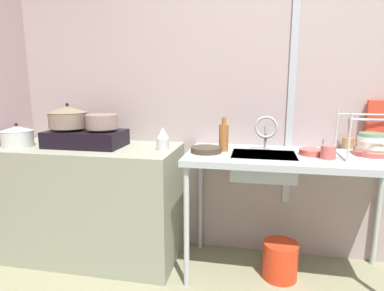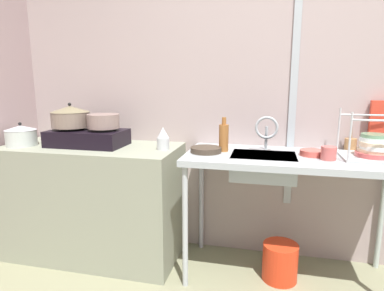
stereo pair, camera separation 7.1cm
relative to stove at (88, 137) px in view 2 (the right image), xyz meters
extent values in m
cube|color=#A69592|center=(1.49, 0.35, 0.49)|extent=(5.09, 0.10, 2.78)
cube|color=#A5AFB4|center=(1.44, 0.29, 0.63)|extent=(0.05, 0.01, 2.22)
cube|color=gray|center=(0.02, 0.00, -0.48)|extent=(1.28, 0.59, 0.84)
cube|color=#A5AFB4|center=(1.43, 0.00, -0.08)|extent=(1.35, 0.59, 0.04)
cylinder|color=#ACB4B9|center=(0.80, -0.26, -0.50)|extent=(0.04, 0.04, 0.80)
cylinder|color=#ABACBA|center=(0.80, 0.26, -0.50)|extent=(0.04, 0.04, 0.80)
cylinder|color=#A7B5B1|center=(2.07, 0.26, -0.50)|extent=(0.04, 0.04, 0.80)
cube|color=black|center=(0.00, 0.00, 0.00)|extent=(0.54, 0.31, 0.12)
cylinder|color=black|center=(-0.13, 0.00, 0.06)|extent=(0.17, 0.17, 0.02)
cylinder|color=black|center=(0.13, 0.00, 0.06)|extent=(0.17, 0.17, 0.02)
cylinder|color=#7B695D|center=(-0.13, 0.00, 0.13)|extent=(0.27, 0.27, 0.11)
cone|color=#776E50|center=(-0.13, 0.00, 0.20)|extent=(0.28, 0.28, 0.04)
sphere|color=black|center=(-0.13, 0.00, 0.24)|extent=(0.02, 0.02, 0.02)
cylinder|color=gray|center=(0.13, 0.00, 0.12)|extent=(0.22, 0.22, 0.10)
cylinder|color=silver|center=(-0.48, -0.10, 0.00)|extent=(0.21, 0.21, 0.12)
cone|color=silver|center=(-0.48, -0.10, 0.07)|extent=(0.22, 0.22, 0.03)
sphere|color=black|center=(-0.48, -0.10, 0.10)|extent=(0.02, 0.02, 0.02)
cylinder|color=silver|center=(0.58, -0.01, -0.02)|extent=(0.09, 0.09, 0.08)
cone|color=silver|center=(0.58, -0.01, 0.06)|extent=(0.08, 0.08, 0.07)
cube|color=#A5AFB4|center=(1.25, -0.02, -0.14)|extent=(0.41, 0.30, 0.15)
cylinder|color=#A5AFB4|center=(1.27, 0.16, 0.02)|extent=(0.02, 0.02, 0.16)
torus|color=#A5AFB4|center=(1.27, 0.10, 0.10)|extent=(0.15, 0.02, 0.15)
cylinder|color=#3D3227|center=(0.88, -0.03, -0.04)|extent=(0.20, 0.20, 0.04)
cylinder|color=#B5B9BA|center=(1.73, -0.12, 0.09)|extent=(0.01, 0.01, 0.29)
cylinder|color=#B5B9BA|center=(1.73, 0.19, 0.09)|extent=(0.01, 0.01, 0.29)
cylinder|color=#B5B9BA|center=(1.91, 0.19, 0.19)|extent=(0.35, 0.01, 0.01)
cube|color=#ACB3B2|center=(1.91, 0.04, -0.06)|extent=(0.37, 0.33, 0.01)
cylinder|color=#BE4D4D|center=(1.91, 0.03, -0.04)|extent=(0.21, 0.21, 0.03)
cylinder|color=beige|center=(1.91, 0.04, -0.01)|extent=(0.20, 0.20, 0.03)
cylinder|color=white|center=(1.92, 0.03, 0.01)|extent=(0.19, 0.19, 0.03)
cylinder|color=beige|center=(1.91, 0.03, 0.03)|extent=(0.17, 0.17, 0.03)
cylinder|color=white|center=(1.91, 0.05, 0.05)|extent=(0.16, 0.16, 0.03)
cylinder|color=#699970|center=(1.91, 0.04, 0.07)|extent=(0.15, 0.15, 0.03)
cylinder|color=#BB5651|center=(1.63, -0.07, -0.02)|extent=(0.09, 0.09, 0.08)
cylinder|color=#C24F44|center=(1.56, 0.03, -0.04)|extent=(0.16, 0.16, 0.04)
cylinder|color=#975C2A|center=(0.99, 0.03, 0.03)|extent=(0.06, 0.06, 0.18)
cylinder|color=#975C2A|center=(0.99, 0.03, 0.14)|extent=(0.03, 0.03, 0.05)
cube|color=red|center=(2.01, 0.25, 0.11)|extent=(0.18, 0.07, 0.34)
cylinder|color=#A37648|center=(1.82, 0.24, -0.02)|extent=(0.08, 0.08, 0.09)
cylinder|color=olive|center=(1.82, 0.24, 0.06)|extent=(0.04, 0.04, 0.19)
cylinder|color=red|center=(1.39, -0.05, -0.78)|extent=(0.23, 0.23, 0.25)
camera|label=1|loc=(1.20, -2.11, 0.40)|focal=30.34mm
camera|label=2|loc=(1.27, -2.09, 0.40)|focal=30.34mm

